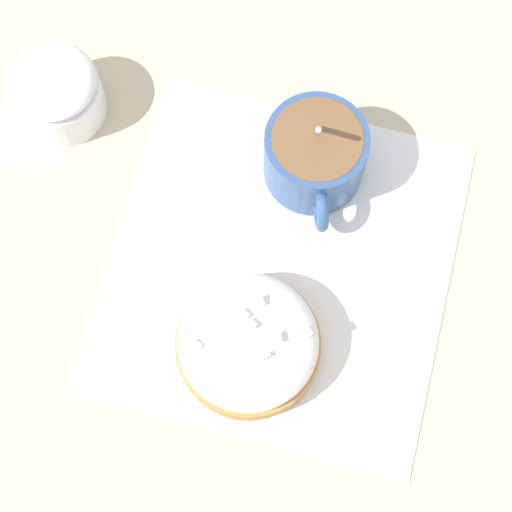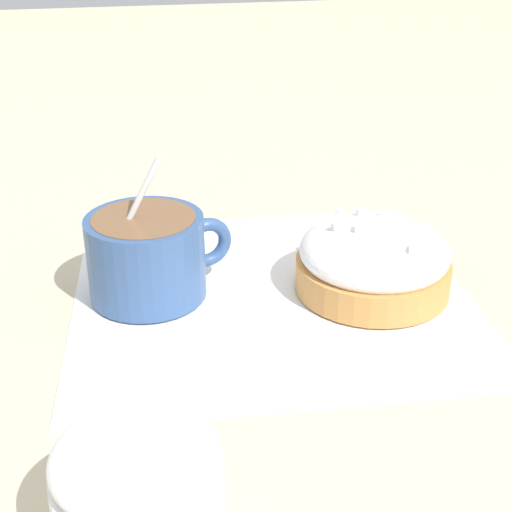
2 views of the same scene
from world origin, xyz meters
TOP-DOWN VIEW (x-y plane):
  - ground_plane at (0.00, 0.00)m, footprint 3.00×3.00m
  - paper_napkin at (0.00, 0.00)m, footprint 0.29×0.28m
  - coffee_cup at (-0.08, 0.01)m, footprint 0.10×0.08m
  - frosted_pastry at (0.07, -0.01)m, footprint 0.10×0.10m
  - sugar_bowl at (-0.10, -0.19)m, footprint 0.07×0.07m

SIDE VIEW (x-z plane):
  - ground_plane at x=0.00m, z-range 0.00..0.00m
  - paper_napkin at x=0.00m, z-range 0.00..0.00m
  - frosted_pastry at x=0.07m, z-range 0.00..0.05m
  - sugar_bowl at x=-0.10m, z-range 0.00..0.06m
  - coffee_cup at x=-0.08m, z-range -0.01..0.08m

